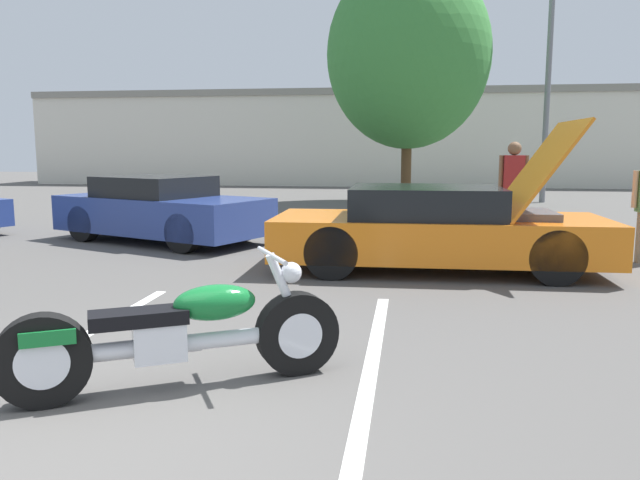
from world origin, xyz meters
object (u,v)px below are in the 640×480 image
Objects in this scene: show_car_hood_open at (439,229)px; parked_car_right_row at (161,210)px; motorcycle at (178,335)px; spectator_midground at (513,183)px; light_pole at (552,50)px; tree_background at (408,54)px.

parked_car_right_row is at bearing 156.53° from show_car_hood_open.
spectator_midground is at bearing 36.80° from motorcycle.
show_car_hood_open is 5.40m from parked_car_right_row.
parked_car_right_row is 2.39× the size of spectator_midground.
motorcycle is 5.19m from show_car_hood_open.
tree_background is (-4.42, -0.91, -0.19)m from light_pole.
light_pole is at bearing 41.99° from motorcycle.
motorcycle is 0.47× the size of show_car_hood_open.
motorcycle is (-1.48, -15.84, -4.19)m from tree_background.
light_pole is 4.52m from tree_background.
tree_background is at bearing 103.44° from spectator_midground.
tree_background is at bearing 56.07° from motorcycle.
motorcycle is 0.50× the size of parked_car_right_row.
parked_car_right_row is at bearing -173.64° from spectator_midground.
tree_background is at bearing -168.36° from light_pole.
motorcycle is (-5.90, -16.75, -4.37)m from light_pole.
motorcycle is at bearing -43.22° from parked_car_right_row.
spectator_midground is at bearing 62.01° from show_car_hood_open.
spectator_midground is (-2.44, -9.20, -3.66)m from light_pole.
spectator_midground reaches higher than parked_car_right_row.
tree_background is 10.80m from parked_car_right_row.
show_car_hood_open is 1.05× the size of parked_car_right_row.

